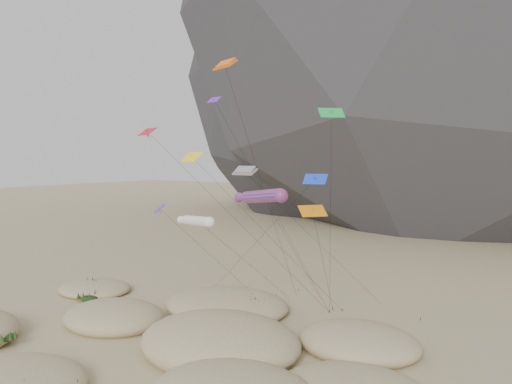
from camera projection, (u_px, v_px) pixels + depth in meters
ground at (149, 364)px, 41.51m from camera, size 500.00×500.00×0.00m
dunes at (168, 339)px, 45.27m from camera, size 49.39×35.79×4.44m
dune_grass at (173, 335)px, 46.09m from camera, size 44.11×28.09×1.59m
kite_stakes at (303, 300)px, 59.78m from camera, size 26.76×6.05×0.30m
rainbow_tube_kite at (261, 196)px, 49.08m from camera, size 8.51×15.25×14.42m
white_tube_kite at (196, 221)px, 47.53m from camera, size 7.02×18.25×11.93m
orange_parafoil at (226, 67)px, 49.41m from camera, size 3.14×14.91×26.98m
multi_parafoil at (247, 173)px, 47.07m from camera, size 8.42×18.50×16.44m
delta_kites at (235, 166)px, 50.08m from camera, size 22.82×16.71×23.71m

